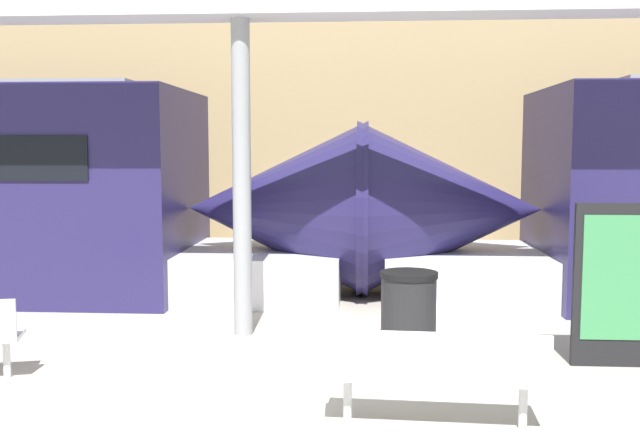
{
  "coord_description": "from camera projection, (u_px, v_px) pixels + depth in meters",
  "views": [
    {
      "loc": [
        0.85,
        -5.17,
        2.23
      ],
      "look_at": [
        0.32,
        3.05,
        1.4
      ],
      "focal_mm": 40.0,
      "sensor_mm": 36.0,
      "label": 1
    }
  ],
  "objects": [
    {
      "name": "bench_near",
      "position": [
        435.0,
        369.0,
        5.63
      ],
      "size": [
        1.77,
        0.53,
        0.81
      ],
      "rotation": [
        0.0,
        0.0,
        -0.05
      ],
      "color": "silver",
      "rests_on": "ground_plane"
    },
    {
      "name": "trash_bin",
      "position": [
        409.0,
        312.0,
        7.75
      ],
      "size": [
        0.63,
        0.63,
        0.89
      ],
      "color": "black",
      "rests_on": "ground_plane"
    },
    {
      "name": "support_column_near",
      "position": [
        242.0,
        180.0,
        8.38
      ],
      "size": [
        0.22,
        0.22,
        3.72
      ],
      "primitive_type": "cylinder",
      "color": "gray",
      "rests_on": "ground_plane"
    },
    {
      "name": "station_wall",
      "position": [
        324.0,
        135.0,
        14.58
      ],
      "size": [
        56.0,
        0.2,
        5.0
      ],
      "primitive_type": "cube",
      "color": "tan",
      "rests_on": "ground_plane"
    },
    {
      "name": "poster_board",
      "position": [
        625.0,
        285.0,
        7.21
      ],
      "size": [
        1.04,
        0.07,
        1.68
      ],
      "color": "black",
      "rests_on": "ground_plane"
    },
    {
      "name": "canopy_beam",
      "position": [
        240.0,
        6.0,
        8.18
      ],
      "size": [
        28.0,
        0.6,
        0.28
      ],
      "primitive_type": "cube",
      "color": "#B7B7BC",
      "rests_on": "support_column_near"
    }
  ]
}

